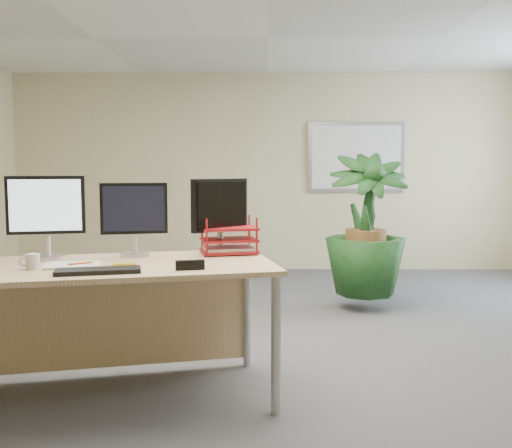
{
  "coord_description": "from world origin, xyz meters",
  "views": [
    {
      "loc": [
        -0.0,
        -3.86,
        1.39
      ],
      "look_at": [
        -0.09,
        0.35,
        0.98
      ],
      "focal_mm": 40.0,
      "sensor_mm": 36.0,
      "label": 1
    }
  ],
  "objects_px": {
    "monitor_left": "(46,212)",
    "monitor_right": "(134,214)",
    "desk": "(91,291)",
    "floor_plant": "(366,234)"
  },
  "relations": [
    {
      "from": "floor_plant",
      "to": "monitor_right",
      "type": "relative_size",
      "value": 3.18
    },
    {
      "from": "desk",
      "to": "monitor_right",
      "type": "bearing_deg",
      "value": 47.2
    },
    {
      "from": "desk",
      "to": "monitor_left",
      "type": "bearing_deg",
      "value": 162.08
    },
    {
      "from": "monitor_left",
      "to": "monitor_right",
      "type": "bearing_deg",
      "value": 14.93
    },
    {
      "from": "monitor_right",
      "to": "desk",
      "type": "bearing_deg",
      "value": -132.8
    },
    {
      "from": "desk",
      "to": "monitor_left",
      "type": "distance_m",
      "value": 0.57
    },
    {
      "from": "monitor_left",
      "to": "monitor_right",
      "type": "xyz_separation_m",
      "value": [
        0.52,
        0.14,
        -0.03
      ]
    },
    {
      "from": "floor_plant",
      "to": "desk",
      "type": "bearing_deg",
      "value": -132.87
    },
    {
      "from": "desk",
      "to": "floor_plant",
      "type": "relative_size",
      "value": 1.54
    },
    {
      "from": "floor_plant",
      "to": "monitor_left",
      "type": "bearing_deg",
      "value": -138.06
    }
  ]
}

